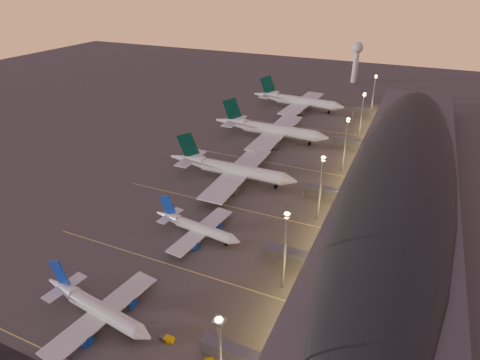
% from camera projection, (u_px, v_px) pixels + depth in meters
% --- Properties ---
extents(ground, '(700.00, 700.00, 0.00)m').
position_uv_depth(ground, '(178.00, 256.00, 131.11)').
color(ground, '#3F3D3A').
extents(airliner_narrow_south, '(38.56, 34.71, 13.77)m').
position_uv_depth(airliner_narrow_south, '(97.00, 308.00, 105.90)').
color(airliner_narrow_south, silver).
rests_on(airliner_narrow_south, ground).
extents(airliner_narrow_north, '(35.42, 31.81, 12.64)m').
position_uv_depth(airliner_narrow_north, '(196.00, 227.00, 139.87)').
color(airliner_narrow_north, silver).
rests_on(airliner_narrow_north, ground).
extents(airliner_wide_near, '(61.01, 55.35, 19.58)m').
position_uv_depth(airliner_wide_near, '(231.00, 169.00, 177.03)').
color(airliner_wide_near, silver).
rests_on(airliner_wide_near, ground).
extents(airliner_wide_mid, '(65.88, 59.76, 21.14)m').
position_uv_depth(airliner_wide_mid, '(270.00, 129.00, 220.64)').
color(airliner_wide_mid, silver).
rests_on(airliner_wide_mid, ground).
extents(airliner_wide_far, '(64.14, 58.54, 20.52)m').
position_uv_depth(airliner_wide_far, '(297.00, 101.00, 269.94)').
color(airliner_wide_far, silver).
rests_on(airliner_wide_far, ground).
extents(terminal_building, '(56.35, 255.00, 17.46)m').
position_uv_depth(terminal_building, '(401.00, 176.00, 163.16)').
color(terminal_building, '#48494E').
rests_on(terminal_building, ground).
extents(light_masts, '(2.20, 217.20, 25.90)m').
position_uv_depth(light_masts, '(337.00, 152.00, 162.48)').
color(light_masts, gray).
rests_on(light_masts, ground).
extents(radar_tower, '(9.00, 9.00, 32.50)m').
position_uv_depth(radar_tower, '(357.00, 55.00, 327.74)').
color(radar_tower, silver).
rests_on(radar_tower, ground).
extents(lane_markings, '(90.00, 180.36, 0.00)m').
position_uv_depth(lane_markings, '(231.00, 199.00, 163.47)').
color(lane_markings, '#D8C659').
rests_on(lane_markings, ground).
extents(baggage_tug_a, '(3.84, 1.74, 1.14)m').
position_uv_depth(baggage_tug_a, '(168.00, 339.00, 100.70)').
color(baggage_tug_a, '#E8B104').
rests_on(baggage_tug_a, ground).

